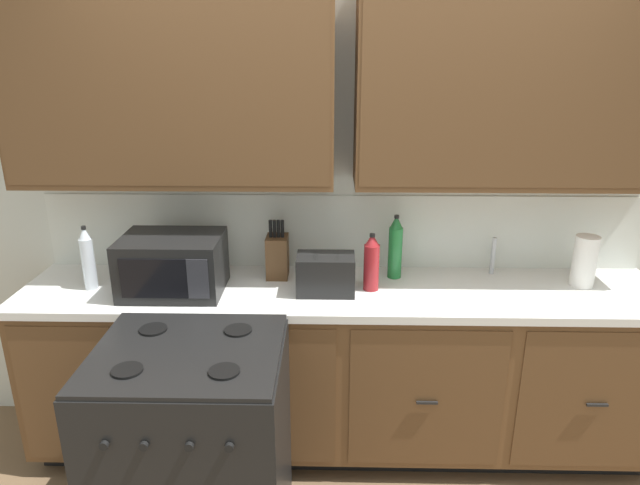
% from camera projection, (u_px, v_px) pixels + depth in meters
% --- Properties ---
extents(ground_plane, '(8.00, 8.00, 0.00)m').
position_uv_depth(ground_plane, '(341.00, 483.00, 2.84)').
color(ground_plane, brown).
extents(wall_unit, '(4.37, 0.40, 2.45)m').
position_uv_depth(wall_unit, '(345.00, 134.00, 2.77)').
color(wall_unit, silver).
rests_on(wall_unit, ground_plane).
extents(counter_run, '(3.20, 0.64, 0.94)m').
position_uv_depth(counter_run, '(342.00, 368.00, 2.97)').
color(counter_run, black).
rests_on(counter_run, ground_plane).
extents(stove_range, '(0.76, 0.68, 0.95)m').
position_uv_depth(stove_range, '(195.00, 448.00, 2.39)').
color(stove_range, black).
rests_on(stove_range, ground_plane).
extents(microwave, '(0.48, 0.37, 0.28)m').
position_uv_depth(microwave, '(173.00, 264.00, 2.74)').
color(microwave, black).
rests_on(microwave, counter_run).
extents(toaster, '(0.28, 0.18, 0.19)m').
position_uv_depth(toaster, '(326.00, 274.00, 2.74)').
color(toaster, black).
rests_on(toaster, counter_run).
extents(knife_block, '(0.11, 0.14, 0.31)m').
position_uv_depth(knife_block, '(277.00, 256.00, 2.93)').
color(knife_block, '#52361E').
rests_on(knife_block, counter_run).
extents(sink_faucet, '(0.02, 0.02, 0.20)m').
position_uv_depth(sink_faucet, '(493.00, 256.00, 2.97)').
color(sink_faucet, '#B2B5BA').
rests_on(sink_faucet, counter_run).
extents(paper_towel_roll, '(0.12, 0.12, 0.26)m').
position_uv_depth(paper_towel_roll, '(585.00, 261.00, 2.81)').
color(paper_towel_roll, white).
rests_on(paper_towel_roll, counter_run).
extents(bottle_clear, '(0.06, 0.06, 0.32)m').
position_uv_depth(bottle_clear, '(88.00, 259.00, 2.77)').
color(bottle_clear, silver).
rests_on(bottle_clear, counter_run).
extents(bottle_red, '(0.08, 0.08, 0.29)m').
position_uv_depth(bottle_red, '(371.00, 263.00, 2.76)').
color(bottle_red, maroon).
rests_on(bottle_red, counter_run).
extents(bottle_green, '(0.07, 0.07, 0.34)m').
position_uv_depth(bottle_green, '(395.00, 247.00, 2.91)').
color(bottle_green, '#237A38').
rests_on(bottle_green, counter_run).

